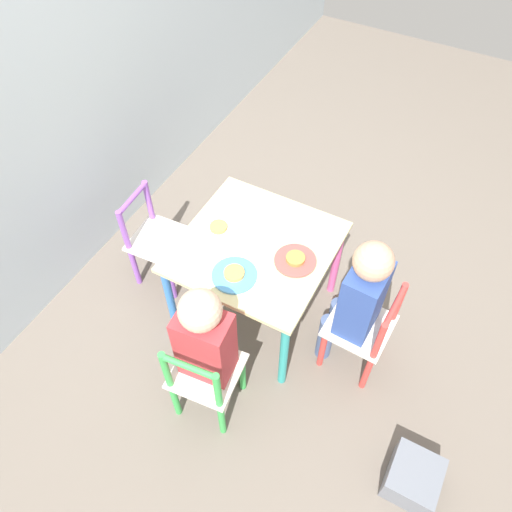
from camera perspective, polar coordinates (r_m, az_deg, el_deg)
ground_plane at (r=2.51m, az=0.00°, el=-5.97°), size 6.00×6.00×0.00m
house_wall at (r=2.16m, az=-25.65°, el=24.85°), size 6.00×0.06×2.60m
kids_table at (r=2.17m, az=0.00°, el=0.11°), size 0.63×0.63×0.49m
chair_red at (r=2.19m, az=12.22°, el=-8.28°), size 0.27×0.27×0.52m
chair_green at (r=2.05m, az=-5.89°, el=-13.69°), size 0.29×0.29×0.52m
chair_purple at (r=2.49m, az=-11.32°, el=1.74°), size 0.28×0.28×0.52m
child_front at (r=2.03m, az=11.61°, el=-4.67°), size 0.21×0.21×0.78m
child_left at (r=1.90m, az=-5.56°, el=-9.65°), size 0.22×0.21×0.77m
plate_front at (r=2.06m, az=4.52°, el=-0.46°), size 0.18×0.18×0.03m
plate_left at (r=2.01m, az=-2.49°, el=-2.14°), size 0.19×0.19×0.03m
plate_back at (r=2.17m, az=-4.29°, el=3.16°), size 0.17×0.17×0.03m
storage_bin at (r=2.20m, az=17.51°, el=-23.03°), size 0.21×0.19×0.14m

